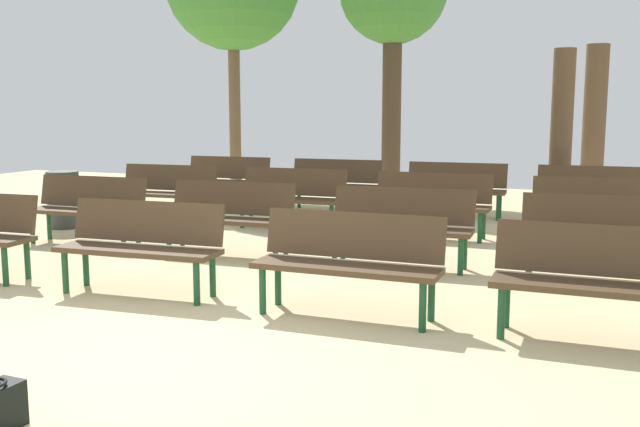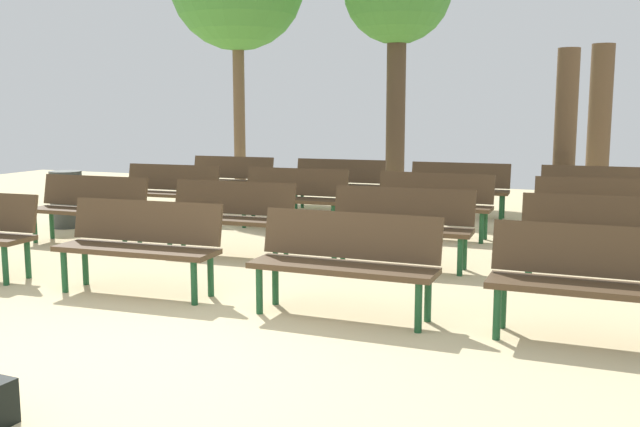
{
  "view_description": "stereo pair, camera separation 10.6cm",
  "coord_description": "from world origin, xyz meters",
  "px_view_note": "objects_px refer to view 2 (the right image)",
  "views": [
    {
      "loc": [
        2.98,
        -4.06,
        1.76
      ],
      "look_at": [
        0.0,
        3.57,
        0.55
      ],
      "focal_mm": 40.22,
      "sensor_mm": 36.0,
      "label": 1
    },
    {
      "loc": [
        3.07,
        -4.02,
        1.76
      ],
      "look_at": [
        0.0,
        3.57,
        0.55
      ],
      "focal_mm": 40.22,
      "sensor_mm": 36.0,
      "label": 2
    }
  ],
  "objects_px": {
    "bench_r2_c1": "(294,194)",
    "bench_r1_c3": "(603,233)",
    "bench_r0_c1": "(140,241)",
    "bench_r3_c0": "(230,177)",
    "bench_r2_c0": "(169,189)",
    "bench_r3_c2": "(459,186)",
    "bench_r0_c3": "(598,277)",
    "bench_r1_c2": "(401,222)",
    "bench_r0_c2": "(345,257)",
    "bench_r2_c2": "(433,201)",
    "bench_r3_c1": "(338,181)",
    "tree_1": "(565,132)",
    "bench_r1_c1": "(230,213)",
    "trash_bin": "(67,199)",
    "tree_2": "(599,122)",
    "bench_r1_c0": "(89,205)",
    "bench_r2_c3": "(599,208)",
    "bench_r3_c3": "(595,191)"
  },
  "relations": [
    {
      "from": "bench_r3_c1",
      "to": "bench_r3_c2",
      "type": "xyz_separation_m",
      "value": [
        2.08,
        0.01,
        0.0
      ]
    },
    {
      "from": "tree_1",
      "to": "trash_bin",
      "type": "bearing_deg",
      "value": -148.43
    },
    {
      "from": "bench_r0_c3",
      "to": "bench_r1_c2",
      "type": "bearing_deg",
      "value": 136.62
    },
    {
      "from": "bench_r1_c3",
      "to": "bench_r2_c2",
      "type": "distance_m",
      "value": 2.88
    },
    {
      "from": "bench_r2_c0",
      "to": "bench_r2_c2",
      "type": "height_order",
      "value": "same"
    },
    {
      "from": "tree_1",
      "to": "bench_r0_c3",
      "type": "bearing_deg",
      "value": -84.44
    },
    {
      "from": "bench_r0_c2",
      "to": "bench_r3_c2",
      "type": "distance_m",
      "value": 5.95
    },
    {
      "from": "bench_r0_c2",
      "to": "bench_r0_c3",
      "type": "relative_size",
      "value": 1.0
    },
    {
      "from": "bench_r2_c1",
      "to": "tree_2",
      "type": "distance_m",
      "value": 6.92
    },
    {
      "from": "bench_r0_c1",
      "to": "bench_r2_c3",
      "type": "height_order",
      "value": "same"
    },
    {
      "from": "bench_r0_c1",
      "to": "bench_r3_c0",
      "type": "distance_m",
      "value": 6.32
    },
    {
      "from": "tree_1",
      "to": "tree_2",
      "type": "height_order",
      "value": "tree_2"
    },
    {
      "from": "bench_r2_c3",
      "to": "bench_r3_c3",
      "type": "bearing_deg",
      "value": 91.52
    },
    {
      "from": "tree_2",
      "to": "bench_r0_c2",
      "type": "bearing_deg",
      "value": -100.84
    },
    {
      "from": "bench_r0_c2",
      "to": "bench_r2_c2",
      "type": "relative_size",
      "value": 1.0
    },
    {
      "from": "bench_r1_c3",
      "to": "bench_r1_c1",
      "type": "bearing_deg",
      "value": 179.0
    },
    {
      "from": "bench_r1_c0",
      "to": "tree_2",
      "type": "height_order",
      "value": "tree_2"
    },
    {
      "from": "bench_r2_c1",
      "to": "bench_r3_c0",
      "type": "bearing_deg",
      "value": 136.22
    },
    {
      "from": "bench_r1_c1",
      "to": "bench_r2_c0",
      "type": "relative_size",
      "value": 1.0
    },
    {
      "from": "bench_r2_c0",
      "to": "bench_r3_c1",
      "type": "relative_size",
      "value": 1.0
    },
    {
      "from": "bench_r0_c1",
      "to": "bench_r2_c2",
      "type": "height_order",
      "value": "same"
    },
    {
      "from": "bench_r3_c2",
      "to": "bench_r2_c2",
      "type": "bearing_deg",
      "value": -91.42
    },
    {
      "from": "bench_r0_c2",
      "to": "bench_r0_c3",
      "type": "distance_m",
      "value": 2.0
    },
    {
      "from": "bench_r2_c0",
      "to": "bench_r1_c2",
      "type": "bearing_deg",
      "value": -26.16
    },
    {
      "from": "bench_r1_c1",
      "to": "tree_2",
      "type": "xyz_separation_m",
      "value": [
        4.01,
        7.54,
        0.99
      ]
    },
    {
      "from": "bench_r1_c0",
      "to": "bench_r2_c3",
      "type": "xyz_separation_m",
      "value": [
        6.18,
        2.17,
        0.0
      ]
    },
    {
      "from": "bench_r2_c0",
      "to": "bench_r3_c2",
      "type": "distance_m",
      "value": 4.63
    },
    {
      "from": "bench_r3_c1",
      "to": "bench_r3_c3",
      "type": "xyz_separation_m",
      "value": [
        4.14,
        0.1,
        0.0
      ]
    },
    {
      "from": "bench_r0_c2",
      "to": "bench_r2_c2",
      "type": "xyz_separation_m",
      "value": [
        -0.17,
        3.97,
        0.0
      ]
    },
    {
      "from": "bench_r1_c2",
      "to": "tree_2",
      "type": "bearing_deg",
      "value": 73.16
    },
    {
      "from": "bench_r2_c2",
      "to": "tree_1",
      "type": "relative_size",
      "value": 0.59
    },
    {
      "from": "bench_r1_c0",
      "to": "bench_r2_c0",
      "type": "xyz_separation_m",
      "value": [
        -0.1,
        1.98,
        0.0
      ]
    },
    {
      "from": "bench_r2_c1",
      "to": "bench_r1_c3",
      "type": "bearing_deg",
      "value": -25.37
    },
    {
      "from": "bench_r0_c1",
      "to": "bench_r1_c0",
      "type": "distance_m",
      "value": 2.85
    },
    {
      "from": "bench_r2_c0",
      "to": "bench_r2_c1",
      "type": "xyz_separation_m",
      "value": [
        2.08,
        0.11,
        0.0
      ]
    },
    {
      "from": "bench_r1_c2",
      "to": "bench_r3_c0",
      "type": "height_order",
      "value": "same"
    },
    {
      "from": "bench_r1_c2",
      "to": "bench_r3_c2",
      "type": "relative_size",
      "value": 1.0
    },
    {
      "from": "bench_r1_c0",
      "to": "tree_1",
      "type": "xyz_separation_m",
      "value": [
        5.57,
        5.04,
        0.86
      ]
    },
    {
      "from": "bench_r3_c1",
      "to": "bench_r1_c3",
      "type": "bearing_deg",
      "value": -44.59
    },
    {
      "from": "bench_r3_c1",
      "to": "tree_1",
      "type": "height_order",
      "value": "tree_1"
    },
    {
      "from": "bench_r3_c3",
      "to": "tree_2",
      "type": "xyz_separation_m",
      "value": [
        -0.04,
        3.43,
        0.99
      ]
    },
    {
      "from": "bench_r0_c3",
      "to": "tree_1",
      "type": "height_order",
      "value": "tree_1"
    },
    {
      "from": "bench_r3_c2",
      "to": "bench_r2_c3",
      "type": "bearing_deg",
      "value": -44.21
    },
    {
      "from": "bench_r0_c3",
      "to": "bench_r2_c3",
      "type": "relative_size",
      "value": 0.99
    },
    {
      "from": "bench_r1_c1",
      "to": "bench_r3_c1",
      "type": "distance_m",
      "value": 4.01
    },
    {
      "from": "bench_r2_c3",
      "to": "bench_r3_c2",
      "type": "distance_m",
      "value": 2.88
    },
    {
      "from": "bench_r2_c2",
      "to": "bench_r1_c1",
      "type": "bearing_deg",
      "value": -134.83
    },
    {
      "from": "bench_r1_c3",
      "to": "bench_r2_c3",
      "type": "xyz_separation_m",
      "value": [
        -0.07,
        1.95,
        0.0
      ]
    },
    {
      "from": "bench_r1_c2",
      "to": "trash_bin",
      "type": "bearing_deg",
      "value": 169.62
    },
    {
      "from": "bench_r0_c1",
      "to": "bench_r2_c3",
      "type": "bearing_deg",
      "value": 41.82
    }
  ]
}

